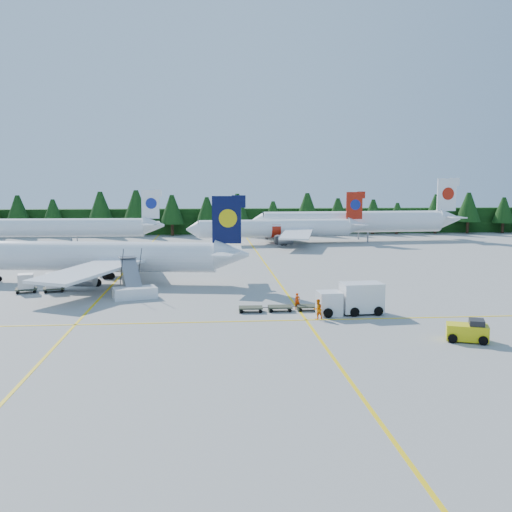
{
  "coord_description": "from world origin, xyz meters",
  "views": [
    {
      "loc": [
        -2.61,
        -54.72,
        12.04
      ],
      "look_at": [
        3.06,
        11.73,
        3.5
      ],
      "focal_mm": 40.0,
      "sensor_mm": 36.0,
      "label": 1
    }
  ],
  "objects": [
    {
      "name": "airliner_far_right",
      "position": [
        26.5,
        61.96,
        4.09
      ],
      "size": [
        44.9,
        7.32,
        13.05
      ],
      "rotation": [
        0.0,
        0.0,
        0.07
      ],
      "color": "white",
      "rests_on": "ground"
    },
    {
      "name": "taxi_stripe_cross",
      "position": [
        0.0,
        -6.0,
        0.01
      ],
      "size": [
        80.0,
        0.25,
        0.01
      ],
      "primitive_type": "cube",
      "color": "yellow",
      "rests_on": "ground"
    },
    {
      "name": "airliner_red",
      "position": [
        10.09,
        56.83,
        3.1
      ],
      "size": [
        35.43,
        29.06,
        10.3
      ],
      "rotation": [
        0.0,
        0.0,
        0.08
      ],
      "color": "white",
      "rests_on": "ground"
    },
    {
      "name": "airliner_navy",
      "position": [
        -17.4,
        15.26,
        3.17
      ],
      "size": [
        36.08,
        29.46,
        10.55
      ],
      "rotation": [
        0.0,
        0.0,
        -0.16
      ],
      "color": "white",
      "rests_on": "ground"
    },
    {
      "name": "taxi_stripe_a",
      "position": [
        -14.0,
        20.0,
        0.01
      ],
      "size": [
        0.25,
        120.0,
        0.01
      ],
      "primitive_type": "cube",
      "color": "yellow",
      "rests_on": "ground"
    },
    {
      "name": "crew_b",
      "position": [
        7.09,
        -5.7,
        0.9
      ],
      "size": [
        1.07,
        0.96,
        1.81
      ],
      "primitive_type": "imported",
      "rotation": [
        0.0,
        0.0,
        3.51
      ],
      "color": "orange",
      "rests_on": "ground"
    },
    {
      "name": "crew_c",
      "position": [
        10.69,
        -0.23,
        0.86
      ],
      "size": [
        0.67,
        0.82,
        1.71
      ],
      "primitive_type": "imported",
      "rotation": [
        0.0,
        0.0,
        1.27
      ],
      "color": "#E45304",
      "rests_on": "ground"
    },
    {
      "name": "service_truck",
      "position": [
        10.45,
        -3.98,
        1.43
      ],
      "size": [
        6.15,
        2.65,
        2.89
      ],
      "rotation": [
        0.0,
        0.0,
        0.08
      ],
      "color": "white",
      "rests_on": "ground"
    },
    {
      "name": "taxi_stripe_b",
      "position": [
        6.0,
        20.0,
        0.01
      ],
      "size": [
        0.25,
        120.0,
        0.01
      ],
      "primitive_type": "cube",
      "color": "yellow",
      "rests_on": "ground"
    },
    {
      "name": "baggage_tug",
      "position": [
        17.21,
        -13.76,
        0.8
      ],
      "size": [
        3.42,
        2.6,
        1.63
      ],
      "rotation": [
        0.0,
        0.0,
        -0.36
      ],
      "color": "yellow",
      "rests_on": "ground"
    },
    {
      "name": "ground",
      "position": [
        0.0,
        0.0,
        0.0
      ],
      "size": [
        320.0,
        320.0,
        0.0
      ],
      "primitive_type": "plane",
      "color": "#979792",
      "rests_on": "ground"
    },
    {
      "name": "uld_pair",
      "position": [
        -21.24,
        9.42,
        1.18
      ],
      "size": [
        5.56,
        2.47,
        1.75
      ],
      "rotation": [
        0.0,
        0.0,
        0.25
      ],
      "color": "#2F3224",
      "rests_on": "ground"
    },
    {
      "name": "airliner_far_left",
      "position": [
        -31.85,
        60.51,
        3.36
      ],
      "size": [
        36.82,
        4.2,
        10.71
      ],
      "rotation": [
        0.0,
        0.0,
        -0.02
      ],
      "color": "white",
      "rests_on": "ground"
    },
    {
      "name": "dolly_train",
      "position": [
        6.95,
        -2.12,
        0.42
      ],
      "size": [
        13.43,
        1.88,
        0.13
      ],
      "rotation": [
        0.0,
        0.0,
        -0.03
      ],
      "color": "#2F3224",
      "rests_on": "ground"
    },
    {
      "name": "airstairs",
      "position": [
        -10.41,
        5.4,
        0.87
      ],
      "size": [
        4.93,
        6.69,
        4.0
      ],
      "rotation": [
        0.0,
        0.0,
        0.3
      ],
      "color": "white",
      "rests_on": "ground"
    },
    {
      "name": "crew_a",
      "position": [
        5.92,
        -1.55,
        0.79
      ],
      "size": [
        0.65,
        0.51,
        1.58
      ],
      "primitive_type": "imported",
      "rotation": [
        0.0,
        0.0,
        0.25
      ],
      "color": "#E13704",
      "rests_on": "ground"
    },
    {
      "name": "treeline_hedge",
      "position": [
        0.0,
        82.0,
        3.0
      ],
      "size": [
        220.0,
        4.0,
        6.0
      ],
      "primitive_type": "cube",
      "color": "black",
      "rests_on": "ground"
    }
  ]
}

